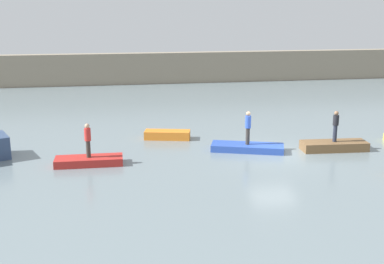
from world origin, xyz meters
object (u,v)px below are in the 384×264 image
rowboat_blue (247,148)px  person_blue_shirt (248,126)px  rowboat_red (89,161)px  person_dark_shirt (336,125)px  rowboat_orange (167,135)px  rowboat_brown (334,146)px  person_red_shirt (88,139)px

rowboat_blue → person_blue_shirt: bearing=45.0°
rowboat_red → person_dark_shirt: bearing=2.4°
rowboat_orange → person_blue_shirt: (4.04, -3.22, 1.16)m
rowboat_brown → rowboat_blue: bearing=175.5°
rowboat_brown → person_blue_shirt: (-4.75, 0.68, 1.16)m
rowboat_brown → person_dark_shirt: 1.21m
rowboat_red → rowboat_blue: bearing=7.8°
rowboat_blue → person_red_shirt: size_ratio=2.28×
person_red_shirt → person_dark_shirt: (13.26, 0.35, 0.10)m
rowboat_brown → rowboat_orange: bearing=159.7°
rowboat_orange → rowboat_brown: size_ratio=0.75×
person_dark_shirt → rowboat_blue: bearing=171.9°
rowboat_blue → person_blue_shirt: person_blue_shirt is taller
rowboat_orange → person_dark_shirt: bearing=-10.8°
person_dark_shirt → person_blue_shirt: (-4.75, 0.68, -0.05)m
rowboat_orange → rowboat_brown: 9.62m
person_red_shirt → rowboat_blue: bearing=6.9°
rowboat_blue → rowboat_brown: (4.75, -0.68, 0.06)m
rowboat_red → rowboat_blue: (8.51, 1.03, -0.01)m
person_red_shirt → person_blue_shirt: size_ratio=0.94×
person_red_shirt → person_dark_shirt: bearing=1.5°
person_dark_shirt → rowboat_red: bearing=-178.5°
rowboat_red → rowboat_blue: rowboat_red is taller
rowboat_red → rowboat_brown: bearing=2.4°
rowboat_blue → rowboat_red: bearing=-154.7°
rowboat_orange → rowboat_blue: size_ratio=0.69×
rowboat_orange → rowboat_blue: rowboat_orange is taller
rowboat_red → person_dark_shirt: person_dark_shirt is taller
rowboat_orange → person_red_shirt: (-4.47, -4.25, 1.11)m
rowboat_orange → rowboat_brown: bearing=-10.8°
person_blue_shirt → rowboat_blue: bearing=-153.4°
rowboat_blue → person_red_shirt: 8.65m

